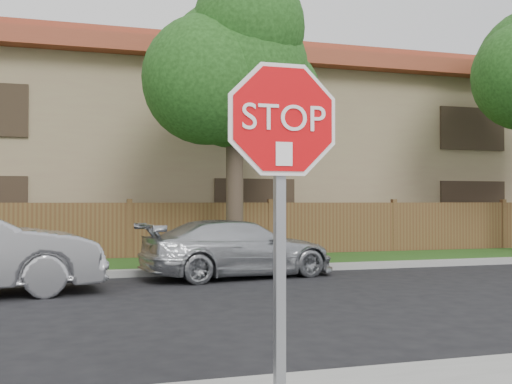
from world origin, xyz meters
name	(u,v)px	position (x,y,z in m)	size (l,w,h in m)	color
far_curb	(141,273)	(0.00, 8.15, 0.07)	(70.00, 0.30, 0.15)	gray
grass_strip	(135,266)	(0.00, 9.80, 0.06)	(70.00, 3.00, 0.12)	#1E4714
fence	(129,232)	(0.00, 11.40, 0.80)	(70.00, 0.12, 1.60)	brown
apartment_building	(117,149)	(0.00, 17.00, 3.53)	(35.20, 9.20, 7.20)	#91795A
tree_mid	(237,74)	(2.52, 9.57, 4.87)	(4.80, 3.90, 7.35)	#382B21
stop_sign	(282,170)	(-0.06, -1.48, 1.83)	(1.01, 0.13, 2.55)	gray
sedan_right	(239,248)	(2.01, 7.43, 0.62)	(1.73, 4.25, 1.23)	#B1B4B9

